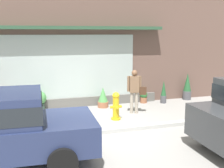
% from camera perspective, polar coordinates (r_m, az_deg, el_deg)
% --- Properties ---
extents(ground_plane, '(60.00, 60.00, 0.00)m').
position_cam_1_polar(ground_plane, '(8.43, -2.24, -9.33)').
color(ground_plane, gray).
extents(curb_strip, '(14.00, 0.24, 0.12)m').
position_cam_1_polar(curb_strip, '(8.23, -1.88, -9.38)').
color(curb_strip, '#B2B2AD').
rests_on(curb_strip, ground_plane).
extents(storefront, '(14.00, 0.81, 4.55)m').
position_cam_1_polar(storefront, '(11.06, -6.71, 7.13)').
color(storefront, brown).
rests_on(storefront, ground_plane).
extents(fire_hydrant, '(0.39, 0.35, 0.92)m').
position_cam_1_polar(fire_hydrant, '(9.35, 0.80, -4.38)').
color(fire_hydrant, gold).
rests_on(fire_hydrant, ground_plane).
extents(pedestrian_with_handbag, '(0.66, 0.31, 1.54)m').
position_cam_1_polar(pedestrian_with_handbag, '(10.02, 4.62, -0.90)').
color(pedestrian_with_handbag, '#9E9384').
rests_on(pedestrian_with_handbag, ground_plane).
extents(potted_plant_window_center, '(0.41, 0.41, 0.77)m').
position_cam_1_polar(potted_plant_window_center, '(10.91, -1.81, -2.76)').
color(potted_plant_window_center, '#9E6042').
rests_on(potted_plant_window_center, ground_plane).
extents(potted_plant_doorstep, '(0.30, 0.30, 0.49)m').
position_cam_1_polar(potted_plant_doorstep, '(11.67, 6.34, -2.52)').
color(potted_plant_doorstep, '#9E6042').
rests_on(potted_plant_doorstep, ground_plane).
extents(potted_plant_trailing_edge, '(0.50, 0.50, 0.72)m').
position_cam_1_polar(potted_plant_trailing_edge, '(10.75, -14.27, -3.11)').
color(potted_plant_trailing_edge, '#33473D').
rests_on(potted_plant_trailing_edge, ground_plane).
extents(potted_plant_window_left, '(0.35, 0.35, 1.13)m').
position_cam_1_polar(potted_plant_window_left, '(12.55, 14.80, -0.60)').
color(potted_plant_window_left, '#4C4C51').
rests_on(potted_plant_window_left, ground_plane).
extents(potted_plant_low_front, '(0.24, 0.24, 0.92)m').
position_cam_1_polar(potted_plant_low_front, '(11.73, 10.27, -1.66)').
color(potted_plant_low_front, '#4C4C51').
rests_on(potted_plant_low_front, ground_plane).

